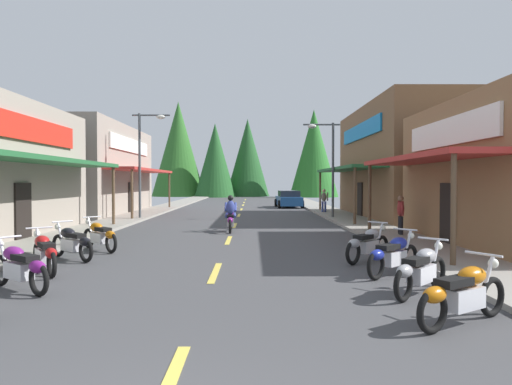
# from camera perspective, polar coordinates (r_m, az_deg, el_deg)

# --- Properties ---
(ground) EXTENTS (10.14, 77.20, 0.10)m
(ground) POSITION_cam_1_polar(r_m,az_deg,el_deg) (26.37, -2.33, -3.41)
(ground) COLOR #424244
(sidewalk_left) EXTENTS (2.28, 77.20, 0.12)m
(sidewalk_left) POSITION_cam_1_polar(r_m,az_deg,el_deg) (27.28, -15.50, -3.07)
(sidewalk_left) COLOR gray
(sidewalk_left) RESTS_ON ground
(sidewalk_right) EXTENTS (2.28, 77.20, 0.12)m
(sidewalk_right) POSITION_cam_1_polar(r_m,az_deg,el_deg) (26.88, 11.05, -3.11)
(sidewalk_right) COLOR gray
(sidewalk_right) RESTS_ON ground
(centerline_dashes) EXTENTS (0.16, 51.53, 0.01)m
(centerline_dashes) POSITION_cam_1_polar(r_m,az_deg,el_deg) (29.05, -2.15, -2.86)
(centerline_dashes) COLOR #E0C64C
(centerline_dashes) RESTS_ON ground
(storefront_left_far) EXTENTS (9.26, 12.91, 5.85)m
(storefront_left_far) POSITION_cam_1_polar(r_m,az_deg,el_deg) (32.95, -21.66, 2.63)
(storefront_left_far) COLOR gray
(storefront_left_far) RESTS_ON ground
(storefront_right_far) EXTENTS (9.28, 12.89, 6.59)m
(storefront_right_far) POSITION_cam_1_polar(r_m,az_deg,el_deg) (29.16, 20.06, 3.54)
(storefront_right_far) COLOR brown
(storefront_right_far) RESTS_ON ground
(streetlamp_left) EXTENTS (2.11, 0.30, 5.97)m
(streetlamp_left) POSITION_cam_1_polar(r_m,az_deg,el_deg) (26.45, -13.63, 5.16)
(streetlamp_left) COLOR #474C51
(streetlamp_left) RESTS_ON ground
(streetlamp_right) EXTENTS (2.11, 0.30, 5.50)m
(streetlamp_right) POSITION_cam_1_polar(r_m,az_deg,el_deg) (26.47, 8.84, 4.60)
(streetlamp_right) COLOR #474C51
(streetlamp_right) RESTS_ON ground
(motorcycle_parked_right_0) EXTENTS (1.86, 1.24, 1.04)m
(motorcycle_parked_right_0) POSITION_cam_1_polar(r_m,az_deg,el_deg) (7.61, 24.39, -11.32)
(motorcycle_parked_right_0) COLOR black
(motorcycle_parked_right_0) RESTS_ON ground
(motorcycle_parked_right_1) EXTENTS (1.57, 1.60, 1.04)m
(motorcycle_parked_right_1) POSITION_cam_1_polar(r_m,az_deg,el_deg) (9.28, 19.88, -9.00)
(motorcycle_parked_right_1) COLOR black
(motorcycle_parked_right_1) RESTS_ON ground
(motorcycle_parked_right_2) EXTENTS (1.64, 1.53, 1.04)m
(motorcycle_parked_right_2) POSITION_cam_1_polar(r_m,az_deg,el_deg) (10.95, 16.75, -7.40)
(motorcycle_parked_right_2) COLOR black
(motorcycle_parked_right_2) RESTS_ON ground
(motorcycle_parked_right_3) EXTENTS (1.57, 1.60, 1.04)m
(motorcycle_parked_right_3) POSITION_cam_1_polar(r_m,az_deg,el_deg) (12.68, 13.76, -6.18)
(motorcycle_parked_right_3) COLOR black
(motorcycle_parked_right_3) RESTS_ON ground
(motorcycle_parked_left_1) EXTENTS (1.77, 1.36, 1.04)m
(motorcycle_parked_left_1) POSITION_cam_1_polar(r_m,az_deg,el_deg) (10.16, -27.42, -8.17)
(motorcycle_parked_left_1) COLOR black
(motorcycle_parked_left_1) RESTS_ON ground
(motorcycle_parked_left_2) EXTENTS (1.34, 1.79, 1.04)m
(motorcycle_parked_left_2) POSITION_cam_1_polar(r_m,az_deg,el_deg) (11.89, -24.90, -6.77)
(motorcycle_parked_left_2) COLOR black
(motorcycle_parked_left_2) RESTS_ON ground
(motorcycle_parked_left_3) EXTENTS (1.69, 1.46, 1.04)m
(motorcycle_parked_left_3) POSITION_cam_1_polar(r_m,az_deg,el_deg) (13.59, -21.97, -5.73)
(motorcycle_parked_left_3) COLOR black
(motorcycle_parked_left_3) RESTS_ON ground
(motorcycle_parked_left_4) EXTENTS (1.58, 1.59, 1.04)m
(motorcycle_parked_left_4) POSITION_cam_1_polar(r_m,az_deg,el_deg) (15.01, -18.91, -5.04)
(motorcycle_parked_left_4) COLOR black
(motorcycle_parked_left_4) RESTS_ON ground
(rider_cruising_lead) EXTENTS (0.60, 2.14, 1.57)m
(rider_cruising_lead) POSITION_cam_1_polar(r_m,az_deg,el_deg) (19.59, -3.20, -3.00)
(rider_cruising_lead) COLOR black
(rider_cruising_lead) RESTS_ON ground
(pedestrian_by_shop) EXTENTS (0.27, 0.57, 1.62)m
(pedestrian_by_shop) POSITION_cam_1_polar(r_m,az_deg,el_deg) (18.36, 17.60, -2.48)
(pedestrian_by_shop) COLOR black
(pedestrian_by_shop) RESTS_ON ground
(pedestrian_strolling) EXTENTS (0.57, 0.30, 1.65)m
(pedestrian_strolling) POSITION_cam_1_polar(r_m,az_deg,el_deg) (30.81, 8.47, -0.86)
(pedestrian_strolling) COLOR #333F8C
(pedestrian_strolling) RESTS_ON ground
(parked_car_curbside) EXTENTS (2.22, 4.38, 1.40)m
(parked_car_curbside) POSITION_cam_1_polar(r_m,az_deg,el_deg) (38.02, 4.11, -0.84)
(parked_car_curbside) COLOR #1E4C8C
(parked_car_curbside) RESTS_ON ground
(treeline_backdrop) EXTENTS (26.91, 10.42, 13.91)m
(treeline_backdrop) POSITION_cam_1_polar(r_m,az_deg,el_deg) (66.48, -2.12, 4.74)
(treeline_backdrop) COLOR #2B4F23
(treeline_backdrop) RESTS_ON ground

